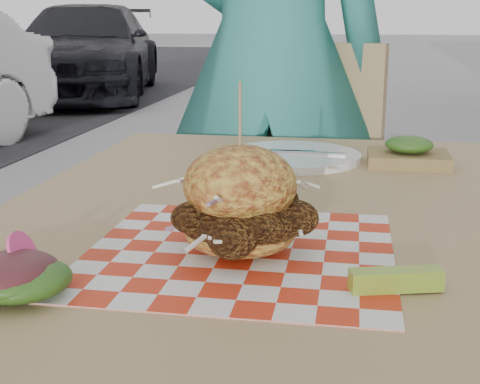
{
  "coord_description": "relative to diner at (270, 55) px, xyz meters",
  "views": [
    {
      "loc": [
        -0.11,
        -0.74,
        1.02
      ],
      "look_at": [
        -0.23,
        -0.0,
        0.82
      ],
      "focal_mm": 50.0,
      "sensor_mm": 36.0,
      "label": 1
    }
  ],
  "objects": [
    {
      "name": "pickle_spear",
      "position": [
        0.29,
        -1.28,
        -0.15
      ],
      "size": [
        0.1,
        0.05,
        0.02
      ],
      "primitive_type": "cube",
      "rotation": [
        0.0,
        0.0,
        0.27
      ],
      "color": "#8DA32F",
      "rests_on": "paper_liner"
    },
    {
      "name": "diner",
      "position": [
        0.0,
        0.0,
        0.0
      ],
      "size": [
        0.68,
        0.46,
        1.83
      ],
      "primitive_type": "imported",
      "rotation": [
        0.0,
        0.0,
        3.17
      ],
      "color": "teal",
      "rests_on": "ground"
    },
    {
      "name": "place_setting",
      "position": [
        0.13,
        -0.65,
        -0.16
      ],
      "size": [
        0.27,
        0.27,
        0.02
      ],
      "color": "white",
      "rests_on": "patio_table"
    },
    {
      "name": "kraft_tray",
      "position": [
        0.35,
        -0.66,
        -0.14
      ],
      "size": [
        0.15,
        0.12,
        0.06
      ],
      "color": "olive",
      "rests_on": "patio_table"
    },
    {
      "name": "patio_table",
      "position": [
        0.13,
        -1.0,
        -0.24
      ],
      "size": [
        0.8,
        1.2,
        0.75
      ],
      "color": "tan",
      "rests_on": "ground"
    },
    {
      "name": "paper_liner",
      "position": [
        0.12,
        -1.19,
        -0.16
      ],
      "size": [
        0.36,
        0.36,
        0.0
      ],
      "primitive_type": "cube",
      "color": "red",
      "rests_on": "patio_table"
    },
    {
      "name": "sandwich",
      "position": [
        0.12,
        -1.19,
        -0.11
      ],
      "size": [
        0.18,
        0.18,
        0.2
      ],
      "color": "gold",
      "rests_on": "paper_liner"
    },
    {
      "name": "car_dark",
      "position": [
        -3.25,
        6.56,
        -0.32
      ],
      "size": [
        2.51,
        4.35,
        1.19
      ],
      "primitive_type": "imported",
      "rotation": [
        0.0,
        0.0,
        0.22
      ],
      "color": "black",
      "rests_on": "ground"
    },
    {
      "name": "side_salad",
      "position": [
        -0.11,
        -1.34,
        -0.15
      ],
      "size": [
        0.14,
        0.14,
        0.05
      ],
      "color": "#3F1419",
      "rests_on": "patio_table"
    },
    {
      "name": "patio_chair",
      "position": [
        0.15,
        -0.02,
        -0.36
      ],
      "size": [
        0.52,
        0.53,
        0.95
      ],
      "rotation": [
        0.0,
        0.0,
        -0.28
      ],
      "color": "tan",
      "rests_on": "ground"
    }
  ]
}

